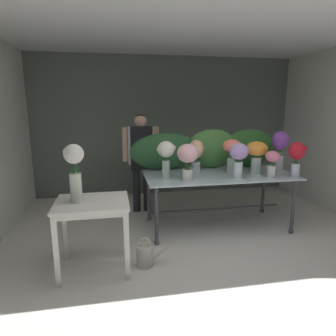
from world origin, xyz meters
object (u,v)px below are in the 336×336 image
object	(u,v)px
vase_violet_tulips	(280,147)
vase_rosy_anemones	(272,162)
vase_coral_ranunculus	(232,151)
display_table_glass	(218,181)
vase_peach_roses	(196,153)
vase_blush_freesia	(188,157)
vase_crimson_hydrangea	(297,155)
vase_sunset_lilies	(257,153)
watering_can	(145,255)
florist	(141,153)
side_table_white	(93,210)
vase_white_roses_tall	(75,169)
vase_lilac_snapdragons	(239,156)
vase_ivory_peonies	(166,154)

from	to	relation	value
vase_violet_tulips	vase_rosy_anemones	xyz separation A→B (m)	(-0.34, -0.40, -0.14)
vase_coral_ranunculus	vase_rosy_anemones	xyz separation A→B (m)	(0.43, -0.36, -0.11)
display_table_glass	vase_peach_roses	world-z (taller)	vase_peach_roses
display_table_glass	vase_blush_freesia	distance (m)	0.72
vase_violet_tulips	vase_crimson_hydrangea	bearing A→B (deg)	-89.68
vase_sunset_lilies	vase_crimson_hydrangea	size ratio (longest dim) A/B	0.97
vase_sunset_lilies	watering_can	distance (m)	2.09
vase_coral_ranunculus	vase_sunset_lilies	bearing A→B (deg)	-18.50
vase_crimson_hydrangea	watering_can	world-z (taller)	vase_crimson_hydrangea
florist	vase_crimson_hydrangea	bearing A→B (deg)	-31.49
florist	watering_can	distance (m)	1.95
side_table_white	vase_white_roses_tall	distance (m)	0.48
florist	vase_sunset_lilies	size ratio (longest dim) A/B	3.50
vase_blush_freesia	vase_violet_tulips	bearing A→B (deg)	12.63
side_table_white	vase_sunset_lilies	distance (m)	2.37
watering_can	display_table_glass	bearing A→B (deg)	37.79
vase_lilac_snapdragons	vase_ivory_peonies	bearing A→B (deg)	166.22
side_table_white	vase_ivory_peonies	world-z (taller)	vase_ivory_peonies
watering_can	vase_violet_tulips	bearing A→B (deg)	24.11
vase_rosy_anemones	vase_crimson_hydrangea	world-z (taller)	vase_crimson_hydrangea
florist	vase_blush_freesia	xyz separation A→B (m)	(0.49, -1.13, 0.11)
vase_ivory_peonies	vase_lilac_snapdragons	size ratio (longest dim) A/B	1.04
vase_coral_ranunculus	vase_crimson_hydrangea	size ratio (longest dim) A/B	1.02
display_table_glass	vase_violet_tulips	bearing A→B (deg)	3.20
vase_coral_ranunculus	vase_violet_tulips	world-z (taller)	vase_violet_tulips
vase_ivory_peonies	vase_blush_freesia	bearing A→B (deg)	-37.87
vase_violet_tulips	vase_blush_freesia	bearing A→B (deg)	-167.37
vase_peach_roses	watering_can	xyz separation A→B (m)	(-0.87, -1.05, -0.96)
vase_blush_freesia	vase_lilac_snapdragons	world-z (taller)	same
vase_rosy_anemones	vase_crimson_hydrangea	xyz separation A→B (m)	(0.35, -0.01, 0.08)
display_table_glass	vase_sunset_lilies	xyz separation A→B (m)	(0.52, -0.10, 0.40)
vase_coral_ranunculus	vase_crimson_hydrangea	bearing A→B (deg)	-25.27
vase_coral_ranunculus	florist	bearing A→B (deg)	144.89
vase_rosy_anemones	vase_peach_roses	distance (m)	1.04
vase_ivory_peonies	vase_blush_freesia	world-z (taller)	vase_ivory_peonies
vase_crimson_hydrangea	watering_can	size ratio (longest dim) A/B	1.35
vase_sunset_lilies	vase_rosy_anemones	bearing A→B (deg)	-67.85
vase_violet_tulips	vase_white_roses_tall	bearing A→B (deg)	-162.20
vase_ivory_peonies	vase_violet_tulips	xyz separation A→B (m)	(1.73, 0.14, 0.03)
display_table_glass	side_table_white	size ratio (longest dim) A/B	2.70
vase_blush_freesia	watering_can	size ratio (longest dim) A/B	1.34
vase_ivory_peonies	vase_rosy_anemones	xyz separation A→B (m)	(1.39, -0.26, -0.10)
vase_blush_freesia	vase_rosy_anemones	size ratio (longest dim) A/B	1.30
florist	vase_white_roses_tall	bearing A→B (deg)	-116.01
vase_lilac_snapdragons	watering_can	size ratio (longest dim) A/B	1.34
vase_coral_ranunculus	vase_peach_roses	bearing A→B (deg)	162.31
vase_peach_roses	watering_can	bearing A→B (deg)	-129.61
vase_sunset_lilies	vase_crimson_hydrangea	distance (m)	0.52
vase_sunset_lilies	vase_lilac_snapdragons	world-z (taller)	vase_lilac_snapdragons
vase_peach_roses	vase_rosy_anemones	bearing A→B (deg)	-29.36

